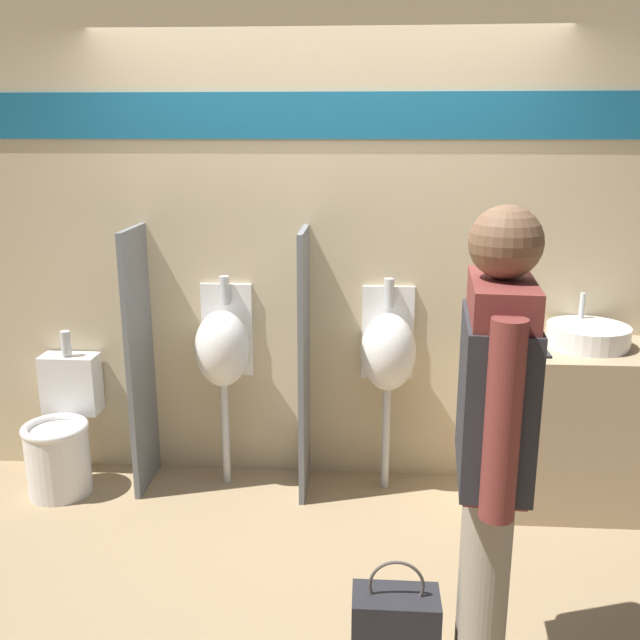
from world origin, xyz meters
name	(u,v)px	position (x,y,z in m)	size (l,w,h in m)	color
ground_plane	(318,521)	(0.00, 0.00, 0.00)	(16.00, 16.00, 0.00)	#997F5B
display_wall	(325,246)	(0.00, 0.60, 1.36)	(4.06, 0.07, 2.70)	beige
sink_counter	(591,428)	(1.45, 0.30, 0.44)	(1.07, 0.54, 0.88)	tan
sink_basin	(588,335)	(1.40, 0.35, 0.94)	(0.43, 0.43, 0.25)	white
cell_phone	(542,353)	(1.13, 0.19, 0.89)	(0.07, 0.14, 0.01)	black
divider_near_counter	(140,361)	(-1.02, 0.37, 0.74)	(0.03, 0.41, 1.48)	slate
divider_mid	(304,365)	(-0.10, 0.37, 0.74)	(0.03, 0.41, 1.48)	slate
urinal_near_counter	(223,349)	(-0.56, 0.42, 0.81)	(0.31, 0.32, 1.20)	silver
urinal_far	(388,352)	(0.36, 0.42, 0.81)	(0.31, 0.32, 1.20)	silver
toilet	(61,437)	(-1.47, 0.29, 0.30)	(0.36, 0.53, 0.88)	white
person_in_vest	(493,429)	(0.66, -1.10, 1.03)	(0.26, 0.62, 1.77)	gray
shopping_bag	(395,632)	(0.36, -1.04, 0.17)	(0.32, 0.18, 0.48)	#232328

